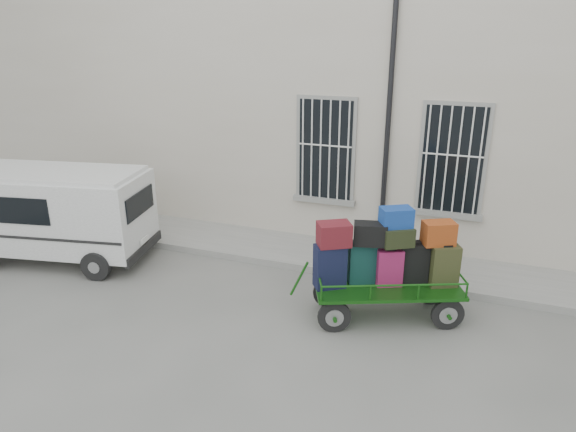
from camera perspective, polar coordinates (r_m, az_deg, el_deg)
The scene contains 5 objects.
ground at distance 9.53m, azimuth 1.06°, elevation -9.95°, with size 80.00×80.00×0.00m, color #62625E.
building at distance 13.69m, azimuth 8.99°, elevation 12.36°, with size 24.00×5.15×6.00m.
sidewalk at distance 11.37m, azimuth 4.76°, elevation -4.40°, with size 24.00×1.70×0.15m, color gray.
luggage_cart at distance 8.88m, azimuth 10.80°, elevation -5.17°, with size 2.90×1.99×2.01m.
van at distance 12.03m, azimuth -24.50°, elevation 0.67°, with size 4.21×2.39×2.00m.
Camera 1 is at (2.71, -7.81, 4.75)m, focal length 32.00 mm.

